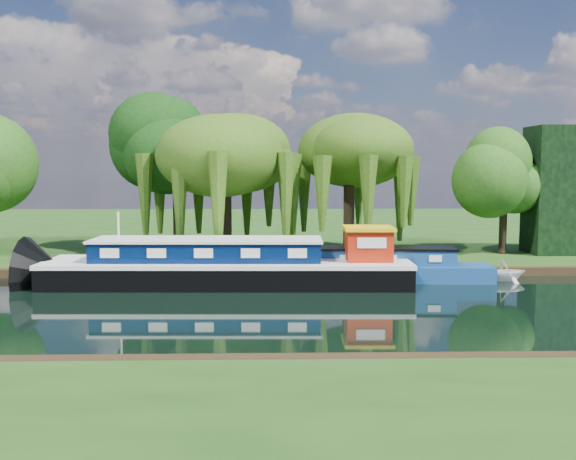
{
  "coord_description": "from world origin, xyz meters",
  "views": [
    {
      "loc": [
        -0.28,
        -26.06,
        5.76
      ],
      "look_at": [
        0.5,
        5.1,
        2.8
      ],
      "focal_mm": 40.0,
      "sensor_mm": 36.0,
      "label": 1
    }
  ],
  "objects": [
    {
      "name": "willow_right",
      "position": [
        4.57,
        14.1,
        6.28
      ],
      "size": [
        6.56,
        6.56,
        7.99
      ],
      "color": "black",
      "rests_on": "far_bank"
    },
    {
      "name": "narrowboat",
      "position": [
        4.62,
        6.69,
        0.67
      ],
      "size": [
        12.91,
        2.85,
        1.87
      ],
      "rotation": [
        0.0,
        0.0,
        -0.06
      ],
      "color": "navy",
      "rests_on": "ground"
    },
    {
      "name": "willow_left",
      "position": [
        -3.09,
        12.88,
        6.4
      ],
      "size": [
        6.84,
        6.84,
        8.19
      ],
      "color": "black",
      "rests_on": "far_bank"
    },
    {
      "name": "tree_far_mid",
      "position": [
        -6.39,
        15.65,
        6.84
      ],
      "size": [
        5.67,
        5.67,
        9.28
      ],
      "color": "black",
      "rests_on": "far_bank"
    },
    {
      "name": "tree_far_right",
      "position": [
        14.28,
        13.8,
        5.14
      ],
      "size": [
        4.15,
        4.15,
        6.8
      ],
      "color": "black",
      "rests_on": "far_bank"
    },
    {
      "name": "ground",
      "position": [
        0.0,
        0.0,
        0.0
      ],
      "size": [
        120.0,
        120.0,
        0.0
      ],
      "primitive_type": "plane",
      "color": "black"
    },
    {
      "name": "reeds_near",
      "position": [
        6.87,
        -7.57,
        0.55
      ],
      "size": [
        33.7,
        1.5,
        1.1
      ],
      "color": "#275215",
      "rests_on": "ground"
    },
    {
      "name": "white_cruiser",
      "position": [
        11.77,
        6.45,
        0.0
      ],
      "size": [
        2.62,
        2.36,
        1.22
      ],
      "primitive_type": "imported",
      "rotation": [
        0.0,
        0.0,
        1.74
      ],
      "color": "silver",
      "rests_on": "ground"
    },
    {
      "name": "mooring_posts",
      "position": [
        -0.5,
        8.4,
        0.95
      ],
      "size": [
        19.16,
        0.16,
        1.0
      ],
      "color": "silver",
      "rests_on": "far_bank"
    },
    {
      "name": "lamppost",
      "position": [
        0.5,
        10.5,
        2.42
      ],
      "size": [
        0.36,
        0.36,
        2.56
      ],
      "color": "silver",
      "rests_on": "far_bank"
    },
    {
      "name": "dutch_barge",
      "position": [
        -2.34,
        5.59,
        0.95
      ],
      "size": [
        18.19,
        4.56,
        3.82
      ],
      "rotation": [
        0.0,
        0.0,
        -0.03
      ],
      "color": "black",
      "rests_on": "ground"
    },
    {
      "name": "far_bank",
      "position": [
        0.0,
        34.0,
        0.23
      ],
      "size": [
        120.0,
        52.0,
        0.45
      ],
      "primitive_type": "cube",
      "color": "#1B3C10",
      "rests_on": "ground"
    }
  ]
}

